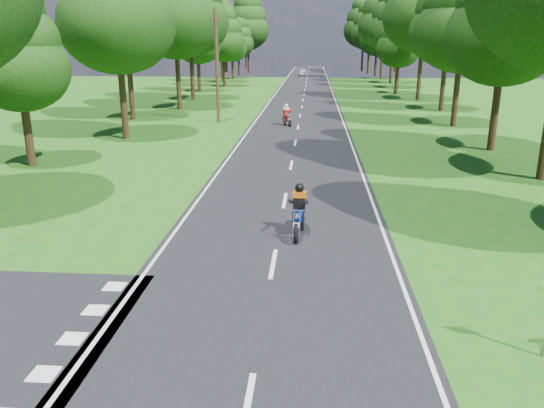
{
  "coord_description": "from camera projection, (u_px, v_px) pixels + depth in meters",
  "views": [
    {
      "loc": [
        0.97,
        -11.25,
        5.81
      ],
      "look_at": [
        -0.18,
        4.0,
        1.1
      ],
      "focal_mm": 35.0,
      "sensor_mm": 36.0,
      "label": 1
    }
  ],
  "objects": [
    {
      "name": "treeline",
      "position": [
        318.0,
        21.0,
        67.21
      ],
      "size": [
        40.0,
        115.35,
        14.78
      ],
      "color": "black",
      "rests_on": "ground"
    },
    {
      "name": "rider_far_red",
      "position": [
        287.0,
        115.0,
        37.74
      ],
      "size": [
        1.12,
        1.94,
        1.53
      ],
      "primitive_type": null,
      "rotation": [
        0.0,
        0.0,
        0.3
      ],
      "color": "#AE0D25",
      "rests_on": "main_road"
    },
    {
      "name": "main_road",
      "position": [
        304.0,
        95.0,
        60.15
      ],
      "size": [
        7.0,
        140.0,
        0.02
      ],
      "primitive_type": "cube",
      "color": "black",
      "rests_on": "ground"
    },
    {
      "name": "distant_car",
      "position": [
        303.0,
        72.0,
        92.3
      ],
      "size": [
        1.56,
        3.73,
        1.26
      ],
      "primitive_type": "imported",
      "rotation": [
        0.0,
        0.0,
        0.02
      ],
      "color": "silver",
      "rests_on": "main_road"
    },
    {
      "name": "rider_near_blue",
      "position": [
        299.0,
        210.0,
        16.42
      ],
      "size": [
        0.73,
        1.93,
        1.58
      ],
      "primitive_type": null,
      "rotation": [
        0.0,
        0.0,
        -0.05
      ],
      "color": "navy",
      "rests_on": "main_road"
    },
    {
      "name": "ground",
      "position": [
        267.0,
        298.0,
        12.5
      ],
      "size": [
        160.0,
        160.0,
        0.0
      ],
      "primitive_type": "plane",
      "color": "#185814",
      "rests_on": "ground"
    },
    {
      "name": "telegraph_pole",
      "position": [
        217.0,
        66.0,
        38.42
      ],
      "size": [
        1.2,
        0.26,
        8.0
      ],
      "color": "#382616",
      "rests_on": "ground"
    },
    {
      "name": "road_markings",
      "position": [
        303.0,
        96.0,
        58.37
      ],
      "size": [
        7.4,
        140.0,
        0.01
      ],
      "color": "silver",
      "rests_on": "main_road"
    }
  ]
}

